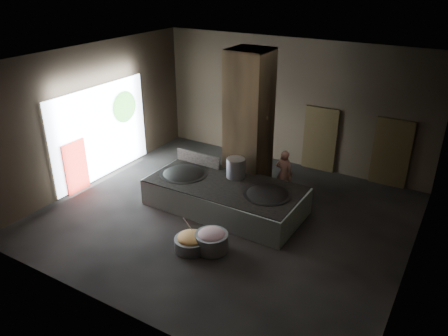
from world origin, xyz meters
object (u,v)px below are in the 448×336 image
Objects in this scene: hearth_platform at (225,196)px; wok_left at (184,176)px; meat_basin at (212,242)px; wok_right at (267,197)px; veg_basin at (191,243)px; cook at (284,174)px; stock_pot at (236,168)px.

hearth_platform is 1.49m from wok_left.
wok_left is 1.70× the size of meat_basin.
wok_left reaches higher than wok_right.
hearth_platform reaches higher than meat_basin.
veg_basin is at bearing -152.31° from meat_basin.
wok_right is (1.35, 0.05, 0.35)m from hearth_platform.
wok_right is 1.55m from cook.
stock_pot reaches higher than wok_left.
cook is (-0.16, 1.54, 0.03)m from wok_right.
wok_right is 1.55× the size of veg_basin.
wok_right is at bearing 74.36° from meat_basin.
stock_pot is 2.96m from veg_basin.
stock_pot is 0.39× the size of cook.
hearth_platform is 2.02m from cook.
cook reaches higher than wok_left.
stock_pot is 2.79m from meat_basin.
wok_left is at bearing 128.91° from veg_basin.
wok_left is at bearing 138.90° from meat_basin.
wok_left is 1.67× the size of veg_basin.
stock_pot reaches higher than wok_right.
veg_basin is (0.26, -2.79, -0.97)m from stock_pot.
veg_basin is at bearing 79.40° from cook.
wok_left is at bearing 34.18° from cook.
wok_left is 2.87m from veg_basin.
stock_pot reaches higher than hearth_platform.
hearth_platform is 7.67× the size of stock_pot.
cook is 1.78× the size of veg_basin.
stock_pot is (-1.30, 0.50, 0.38)m from wok_right.
hearth_platform is 2.97× the size of cook.
cook is at bearing 54.20° from hearth_platform.
cook reaches higher than stock_pot.
wok_left is 3.11m from cook.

